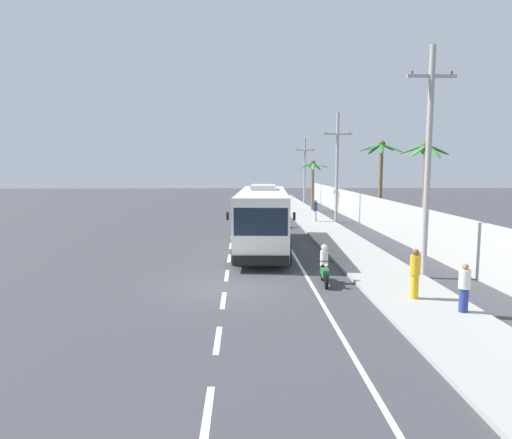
{
  "coord_description": "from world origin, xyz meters",
  "views": [
    {
      "loc": [
        0.69,
        -17.3,
        4.73
      ],
      "look_at": [
        1.46,
        8.35,
        1.7
      ],
      "focal_mm": 31.88,
      "sensor_mm": 36.0,
      "label": 1
    }
  ],
  "objects": [
    {
      "name": "pedestrian_far_walk",
      "position": [
        7.66,
        -3.57,
        0.95
      ],
      "size": [
        0.36,
        0.36,
        1.56
      ],
      "rotation": [
        0.0,
        0.0,
        2.84
      ],
      "color": "navy",
      "rests_on": "sidewalk_kerb"
    },
    {
      "name": "palm_second",
      "position": [
        11.07,
        16.57,
        4.79
      ],
      "size": [
        3.2,
        3.06,
        6.62
      ],
      "color": "brown",
      "rests_on": "ground"
    },
    {
      "name": "ground_plane",
      "position": [
        0.0,
        0.0,
        0.0
      ],
      "size": [
        160.0,
        160.0,
        0.0
      ],
      "primitive_type": "plane",
      "color": "#3A3A3F"
    },
    {
      "name": "boundary_wall",
      "position": [
        10.6,
        14.0,
        1.2
      ],
      "size": [
        0.24,
        60.0,
        2.4
      ],
      "primitive_type": "cube",
      "color": "#B2B2AD",
      "rests_on": "ground"
    },
    {
      "name": "sidewalk_kerb",
      "position": [
        6.8,
        10.0,
        0.07
      ],
      "size": [
        3.2,
        90.0,
        0.14
      ],
      "primitive_type": "cube",
      "color": "#999993",
      "rests_on": "ground"
    },
    {
      "name": "palm_third",
      "position": [
        10.82,
        7.72,
        4.57
      ],
      "size": [
        2.83,
        2.8,
        6.12
      ],
      "color": "brown",
      "rests_on": "ground"
    },
    {
      "name": "palm_nearest",
      "position": [
        8.05,
        29.96,
        3.96
      ],
      "size": [
        3.18,
        3.19,
        5.3
      ],
      "color": "brown",
      "rests_on": "ground"
    },
    {
      "name": "utility_pole_mid",
      "position": [
        8.56,
        20.44,
        4.72
      ],
      "size": [
        2.42,
        0.24,
        9.07
      ],
      "color": "#9E9E99",
      "rests_on": "ground"
    },
    {
      "name": "motorcycle_trailing",
      "position": [
        3.98,
        0.52,
        0.65
      ],
      "size": [
        0.56,
        1.96,
        1.59
      ],
      "color": "black",
      "rests_on": "ground"
    },
    {
      "name": "coach_bus_foreground",
      "position": [
        1.85,
        8.38,
        1.88
      ],
      "size": [
        3.54,
        12.23,
        3.61
      ],
      "color": "silver",
      "rests_on": "ground"
    },
    {
      "name": "utility_pole_nearest",
      "position": [
        8.36,
        1.36,
        4.97
      ],
      "size": [
        2.02,
        0.24,
        9.55
      ],
      "color": "#9E9E99",
      "rests_on": "ground"
    },
    {
      "name": "utility_pole_far",
      "position": [
        8.49,
        39.51,
        4.28
      ],
      "size": [
        2.48,
        0.24,
        8.17
      ],
      "color": "#9E9E99",
      "rests_on": "ground"
    },
    {
      "name": "pedestrian_midwalk",
      "position": [
        6.67,
        -2.06,
        1.06
      ],
      "size": [
        0.36,
        0.36,
        1.75
      ],
      "rotation": [
        0.0,
        0.0,
        3.93
      ],
      "color": "gold",
      "rests_on": "sidewalk_kerb"
    },
    {
      "name": "motorcycle_beside_bus",
      "position": [
        3.73,
        17.54,
        0.67
      ],
      "size": [
        0.56,
        1.96,
        1.67
      ],
      "color": "black",
      "rests_on": "ground"
    },
    {
      "name": "pedestrian_near_kerb",
      "position": [
        6.75,
        20.13,
        1.07
      ],
      "size": [
        0.36,
        0.36,
        1.78
      ],
      "rotation": [
        0.0,
        0.0,
        2.08
      ],
      "color": "beige",
      "rests_on": "sidewalk_kerb"
    },
    {
      "name": "lane_markings",
      "position": [
        2.08,
        14.95,
        0.0
      ],
      "size": [
        3.6,
        71.75,
        0.01
      ],
      "color": "white",
      "rests_on": "ground"
    }
  ]
}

